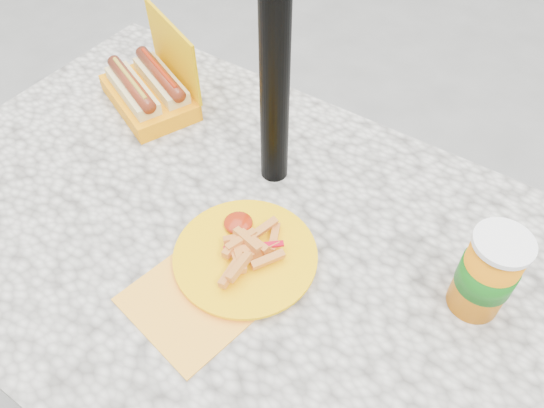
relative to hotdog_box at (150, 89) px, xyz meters
The scene contains 5 objects.
ground 0.88m from the hotdog_box, 29.12° to the right, with size 60.00×60.00×0.00m, color slate.
picnic_table 0.41m from the hotdog_box, 29.12° to the right, with size 1.20×0.80×0.75m.
hotdog_box is the anchor object (origin of this frame).
fries_plate 0.46m from the hotdog_box, 29.24° to the right, with size 0.25×0.33×0.05m.
soda_cup 0.75m from the hotdog_box, ahead, with size 0.08×0.08×0.16m.
Camera 1 is at (0.39, -0.43, 1.47)m, focal length 35.00 mm.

